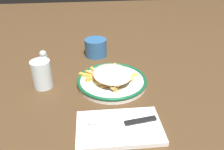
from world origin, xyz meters
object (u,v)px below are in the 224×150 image
object	(u,v)px
fries_heap	(110,75)
fork	(116,133)
plate	(112,81)
water_glass	(42,74)
napkin	(119,128)
knife	(126,124)
spoon	(106,120)
salt_shaker	(44,60)
coffee_mug	(96,47)

from	to	relation	value
fries_heap	fork	world-z (taller)	fries_heap
plate	water_glass	distance (m)	0.24
napkin	fries_heap	bearing A→B (deg)	-0.08
fries_heap	knife	xyz separation A→B (m)	(-0.22, -0.02, -0.02)
fork	knife	bearing A→B (deg)	-43.87
napkin	knife	world-z (taller)	knife
plate	fries_heap	distance (m)	0.03
fries_heap	water_glass	world-z (taller)	water_glass
spoon	water_glass	distance (m)	0.30
plate	salt_shaker	xyz separation A→B (m)	(0.13, 0.25, 0.03)
knife	salt_shaker	world-z (taller)	salt_shaker
water_glass	salt_shaker	bearing A→B (deg)	4.97
spoon	coffee_mug	bearing A→B (deg)	0.21
knife	water_glass	size ratio (longest dim) A/B	2.13
spoon	salt_shaker	distance (m)	0.40
fries_heap	coffee_mug	bearing A→B (deg)	8.39
plate	coffee_mug	size ratio (longest dim) A/B	2.04
water_glass	salt_shaker	xyz separation A→B (m)	(0.12, 0.01, -0.01)
salt_shaker	fries_heap	bearing A→B (deg)	-119.09
spoon	coffee_mug	distance (m)	0.45
water_glass	napkin	bearing A→B (deg)	-136.12
plate	fries_heap	size ratio (longest dim) A/B	1.15
napkin	spoon	world-z (taller)	spoon
napkin	spoon	size ratio (longest dim) A/B	1.50
plate	spoon	xyz separation A→B (m)	(-0.21, 0.04, 0.01)
plate	water_glass	bearing A→B (deg)	87.07
knife	coffee_mug	distance (m)	0.48
napkin	salt_shaker	bearing A→B (deg)	33.82
water_glass	coffee_mug	xyz separation A→B (m)	(0.23, -0.20, -0.01)
knife	coffee_mug	bearing A→B (deg)	6.64
knife	spoon	bearing A→B (deg)	69.54
salt_shaker	spoon	bearing A→B (deg)	-148.50
plate	fork	bearing A→B (deg)	175.71
water_glass	spoon	bearing A→B (deg)	-137.92
fries_heap	fork	distance (m)	0.26
water_glass	salt_shaker	distance (m)	0.12
fork	spoon	xyz separation A→B (m)	(0.05, 0.02, 0.00)
napkin	salt_shaker	size ratio (longest dim) A/B	2.75
plate	fork	distance (m)	0.26
spoon	water_glass	xyz separation A→B (m)	(0.22, 0.20, 0.03)
knife	salt_shaker	xyz separation A→B (m)	(0.36, 0.26, 0.03)
plate	salt_shaker	distance (m)	0.28
spoon	salt_shaker	world-z (taller)	salt_shaker
plate	spoon	size ratio (longest dim) A/B	1.62
fries_heap	fork	size ratio (longest dim) A/B	1.21
fries_heap	napkin	world-z (taller)	fries_heap
coffee_mug	knife	bearing A→B (deg)	-173.36
water_glass	knife	bearing A→B (deg)	-133.58
water_glass	coffee_mug	world-z (taller)	water_glass
napkin	fork	world-z (taller)	fork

